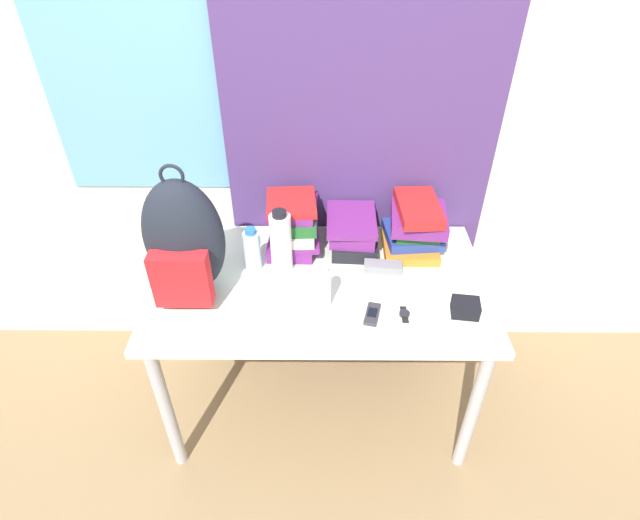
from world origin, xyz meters
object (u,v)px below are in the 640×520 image
backpack (184,242)px  book_stack_center (354,231)px  book_stack_right (415,226)px  wristwatch (404,314)px  water_bottle (252,250)px  sunglasses_case (383,267)px  camera_pouch (465,308)px  book_stack_left (294,225)px  sports_bottle (281,242)px  cell_phone (372,314)px  sunscreen_bottle (324,288)px

backpack → book_stack_center: (0.62, 0.29, -0.15)m
book_stack_right → wristwatch: book_stack_right is taller
water_bottle → sunglasses_case: bearing=-1.8°
camera_pouch → book_stack_right: bearing=107.9°
book_stack_center → water_bottle: bearing=-159.5°
book_stack_left → camera_pouch: 0.75m
sports_bottle → cell_phone: bearing=-38.6°
cell_phone → camera_pouch: camera_pouch is taller
backpack → sunscreen_bottle: size_ratio=2.98×
water_bottle → cell_phone: (0.45, -0.27, -0.08)m
sports_bottle → backpack: bearing=-158.0°
cell_phone → wristwatch: bearing=2.2°
book_stack_center → wristwatch: bearing=-68.6°
water_bottle → sunscreen_bottle: water_bottle is taller
book_stack_right → cell_phone: bearing=-115.7°
backpack → sunglasses_case: 0.77m
backpack → cell_phone: (0.67, -0.14, -0.22)m
sports_bottle → wristwatch: 0.54m
book_stack_left → book_stack_right: book_stack_left is taller
book_stack_left → cell_phone: book_stack_left is taller
book_stack_left → water_bottle: bearing=-136.3°
backpack → book_stack_left: (0.37, 0.29, -0.12)m
book_stack_left → sunglasses_case: size_ratio=1.82×
book_stack_center → sunscreen_bottle: 0.39m
backpack → sunglasses_case: size_ratio=3.36×
book_stack_center → camera_pouch: (0.38, -0.41, -0.04)m
sunglasses_case → sunscreen_bottle: bearing=-139.9°
cell_phone → wristwatch: size_ratio=1.40×
sunscreen_bottle → wristwatch: (0.29, -0.05, -0.08)m
backpack → water_bottle: backpack is taller
book_stack_left → wristwatch: book_stack_left is taller
water_bottle → wristwatch: size_ratio=2.27×
book_stack_right → wristwatch: (-0.09, -0.41, -0.10)m
book_stack_left → water_bottle: (-0.16, -0.15, -0.02)m
cell_phone → sunglasses_case: sunglasses_case is taller
camera_pouch → wristwatch: 0.22m
backpack → wristwatch: bearing=-9.6°
water_bottle → book_stack_left: bearing=43.7°
sports_bottle → sunscreen_bottle: sports_bottle is taller
backpack → sunscreen_bottle: (0.49, -0.08, -0.14)m
sunglasses_case → wristwatch: (0.05, -0.25, -0.01)m
cell_phone → book_stack_center: bearing=96.6°
book_stack_left → cell_phone: size_ratio=2.43×
camera_pouch → book_stack_center: bearing=132.8°
water_bottle → sports_bottle: sports_bottle is taller
book_stack_right → wristwatch: bearing=-101.7°
sunscreen_bottle → cell_phone: bearing=-18.6°
book_stack_center → water_bottle: size_ratio=1.46×
cell_phone → sunglasses_case: (0.06, 0.26, 0.01)m
book_stack_center → book_stack_right: (0.25, -0.01, 0.03)m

